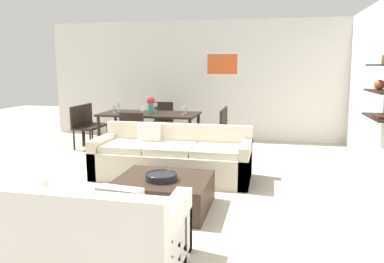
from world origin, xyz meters
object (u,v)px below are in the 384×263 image
wine_glass_left_far (118,106)px  wine_glass_head (156,105)px  dining_chair_right_far (219,126)px  dining_chair_foot (134,133)px  dining_chair_right_near (216,129)px  dining_table (150,116)px  wine_glass_right_far (185,108)px  wine_glass_left_near (114,107)px  sofa_beige (172,159)px  wine_glass_right_near (183,108)px  coffee_table (163,193)px  dining_chair_head (162,119)px  centerpiece_vase (151,103)px  dining_chair_left_far (92,121)px  wine_glass_foot (142,109)px  loveseat_white (88,234)px  decorative_bowl (161,176)px  dining_chair_left_near (82,124)px

wine_glass_left_far → wine_glass_head: wine_glass_left_far is taller
dining_chair_right_far → dining_chair_foot: 1.76m
dining_chair_right_near → dining_chair_foot: 1.54m
dining_table → wine_glass_right_far: (0.72, 0.12, 0.17)m
wine_glass_left_near → wine_glass_right_far: bearing=9.2°
wine_glass_left_near → dining_chair_right_far: bearing=8.8°
sofa_beige → wine_glass_right_near: size_ratio=13.42×
sofa_beige → dining_chair_right_far: bearing=77.2°
dining_table → coffee_table: bearing=-68.6°
dining_chair_head → centerpiece_vase: centerpiece_vase is taller
dining_chair_right_far → wine_glass_right_near: wine_glass_right_near is taller
coffee_table → wine_glass_head: size_ratio=6.51×
dining_chair_right_near → wine_glass_right_near: wine_glass_right_near is taller
dining_chair_left_far → dining_chair_head: size_ratio=1.00×
dining_chair_right_far → dining_chair_foot: (-1.39, -1.08, 0.00)m
wine_glass_foot → centerpiece_vase: bearing=85.5°
dining_chair_right_far → dining_chair_head: size_ratio=1.00×
sofa_beige → dining_chair_left_far: bearing=140.1°
wine_glass_left_far → coffee_table: bearing=-58.7°
wine_glass_right_far → dining_chair_foot: bearing=-125.9°
coffee_table → wine_glass_right_far: 3.21m
wine_glass_foot → dining_chair_left_far: bearing=156.0°
wine_glass_left_far → wine_glass_head: 0.77m
dining_chair_foot → wine_glass_left_near: bearing=133.3°
wine_glass_right_near → centerpiece_vase: centerpiece_vase is taller
dining_chair_right_far → centerpiece_vase: bearing=-171.0°
wine_glass_head → loveseat_white: bearing=-79.0°
sofa_beige → wine_glass_foot: (-0.94, 1.33, 0.59)m
dining_chair_left_far → wine_glass_left_near: 0.83m
wine_glass_right_near → wine_glass_head: 0.89m
loveseat_white → wine_glass_left_near: size_ratio=9.67×
loveseat_white → wine_glass_right_far: (-0.21, 4.49, 0.56)m
dining_chair_right_far → wine_glass_right_far: (-0.67, -0.09, 0.35)m
wine_glass_head → centerpiece_vase: 0.42m
wine_glass_left_far → wine_glass_left_near: bearing=-90.0°
dining_chair_left_far → wine_glass_left_near: bearing=-25.9°
decorative_bowl → dining_chair_right_near: (0.21, 2.86, 0.08)m
loveseat_white → dining_chair_right_near: (0.46, 4.16, 0.21)m
dining_chair_head → wine_glass_left_far: bearing=-133.3°
loveseat_white → dining_chair_right_far: (0.46, 4.58, 0.21)m
wine_glass_foot → centerpiece_vase: 0.41m
dining_chair_left_near → decorative_bowl: bearing=-48.1°
loveseat_white → wine_glass_left_far: bearing=110.1°
dining_chair_head → wine_glass_right_near: (0.72, -0.99, 0.37)m
decorative_bowl → wine_glass_right_far: bearing=98.2°
dining_chair_left_far → wine_glass_foot: size_ratio=4.77×
dining_chair_foot → dining_chair_head: (0.00, 1.75, 0.00)m
dining_chair_left_far → dining_chair_right_near: (2.78, -0.42, 0.00)m
dining_table → wine_glass_right_near: (0.72, -0.12, 0.19)m
wine_glass_right_near → wine_glass_left_near: bearing=180.0°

